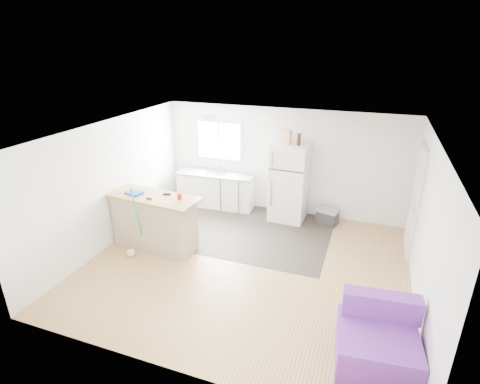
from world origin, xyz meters
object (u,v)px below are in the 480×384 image
blue_tray (134,193)px  cardboard_box (287,137)px  red_cup (179,196)px  refrigerator (289,182)px  purple_seat (377,341)px  kitchen_cabinets (216,189)px  bottle_left (299,140)px  bottle_right (299,139)px  cooler (327,216)px  mop (133,245)px  cleaner_jug (185,250)px  peninsula (155,221)px

blue_tray → cardboard_box: (2.39, 2.12, 0.79)m
red_cup → refrigerator: bearing=53.3°
purple_seat → cardboard_box: (-2.07, 3.58, 1.58)m
kitchen_cabinets → cardboard_box: (1.69, -0.10, 1.45)m
bottle_left → bottle_right: bearing=110.1°
cardboard_box → bottle_left: (0.27, -0.06, -0.02)m
cooler → mop: bearing=-125.7°
mop → refrigerator: bearing=30.2°
cooler → kitchen_cabinets: bearing=-166.0°
cleaner_jug → blue_tray: blue_tray is taller
peninsula → cooler: peninsula is taller
kitchen_cabinets → bottle_left: bottle_left is taller
kitchen_cabinets → bottle_right: (1.94, -0.12, 1.42)m
blue_tray → bottle_left: bearing=37.7°
peninsula → cleaner_jug: peninsula is taller
purple_seat → red_cup: red_cup is taller
bottle_right → cardboard_box: bearing=176.1°
peninsula → red_cup: size_ratio=14.91×
blue_tray → bottle_right: (2.64, 2.10, 0.76)m
refrigerator → blue_tray: size_ratio=5.74×
mop → purple_seat: bearing=-31.1°
purple_seat → cardboard_box: 4.43m
bottle_left → bottle_right: (-0.02, 0.04, 0.00)m
kitchen_cabinets → cooler: kitchen_cabinets is taller
cardboard_box → cleaner_jug: bearing=-120.8°
cardboard_box → kitchen_cabinets: bearing=176.5°
purple_seat → blue_tray: (-4.46, 1.47, 0.80)m
bottle_right → mop: bearing=-134.5°
refrigerator → cleaner_jug: size_ratio=5.73×
cleaner_jug → peninsula: bearing=161.4°
cardboard_box → mop: bearing=-131.3°
blue_tray → refrigerator: bearing=40.7°
cooler → peninsula: bearing=-129.1°
cleaner_jug → blue_tray: bearing=166.3°
peninsula → bottle_right: size_ratio=7.16×
refrigerator → red_cup: bearing=-124.8°
cleaner_jug → blue_tray: (-1.07, 0.10, 0.95)m
mop → bottle_right: bearing=27.9°
cooler → red_cup: red_cup is taller
refrigerator → bottle_left: (0.18, -0.08, 0.99)m
red_cup → blue_tray: size_ratio=0.40×
refrigerator → red_cup: 2.61m
cleaner_jug → bottle_left: size_ratio=1.20×
purple_seat → red_cup: 3.93m
blue_tray → red_cup: bearing=3.2°
kitchen_cabinets → bottle_left: size_ratio=7.55×
cardboard_box → bottle_right: bearing=-3.9°
cardboard_box → purple_seat: bearing=-60.0°
purple_seat → red_cup: bearing=150.8°
bottle_right → cleaner_jug: bearing=-125.6°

